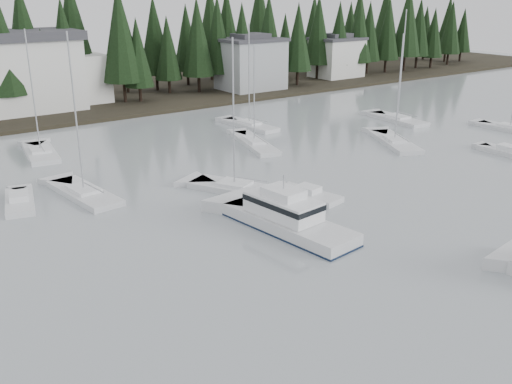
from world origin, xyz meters
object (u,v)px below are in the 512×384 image
(cabin_cruiser_center, at_px, (287,220))
(sailboat_4, at_px, (397,120))
(sailboat_0, at_px, (510,130))
(sailboat_8, at_px, (235,189))
(house_east_a, at_px, (251,63))
(house_east_b, at_px, (337,56))
(sailboat_2, at_px, (84,195))
(runabout_4, at_px, (20,203))
(harbor_inn, at_px, (2,74))
(sailboat_9, at_px, (254,145))
(sailboat_5, at_px, (41,154))
(runabout_2, at_px, (508,153))
(sailboat_3, at_px, (394,143))
(runabout_1, at_px, (308,196))
(sailboat_7, at_px, (249,126))

(cabin_cruiser_center, relative_size, sailboat_4, 0.77)
(sailboat_0, bearing_deg, sailboat_8, 86.55)
(house_east_a, bearing_deg, house_east_b, 5.19)
(sailboat_2, height_order, runabout_4, sailboat_2)
(house_east_a, relative_size, sailboat_8, 0.78)
(harbor_inn, relative_size, sailboat_4, 1.98)
(sailboat_0, bearing_deg, sailboat_4, 29.54)
(sailboat_2, relative_size, sailboat_9, 1.22)
(sailboat_5, bearing_deg, runabout_2, -117.04)
(sailboat_3, bearing_deg, sailboat_0, -76.90)
(harbor_inn, xyz_separation_m, sailboat_0, (48.53, -46.85, -5.71))
(house_east_b, xyz_separation_m, sailboat_9, (-42.55, -31.37, -4.35))
(harbor_inn, xyz_separation_m, sailboat_9, (18.41, -33.71, -5.72))
(sailboat_5, bearing_deg, sailboat_3, -110.41)
(house_east_a, xyz_separation_m, sailboat_9, (-20.55, -29.37, -4.85))
(harbor_inn, bearing_deg, house_east_a, -6.36)
(cabin_cruiser_center, xyz_separation_m, runabout_1, (5.78, 4.24, -0.59))
(sailboat_5, xyz_separation_m, sailboat_8, (10.44, -21.50, 0.00))
(harbor_inn, relative_size, sailboat_0, 2.49)
(sailboat_7, distance_m, sailboat_8, 24.46)
(cabin_cruiser_center, relative_size, sailboat_0, 0.97)
(sailboat_2, height_order, sailboat_5, sailboat_2)
(sailboat_3, height_order, sailboat_4, sailboat_4)
(sailboat_2, distance_m, runabout_4, 5.14)
(sailboat_0, height_order, runabout_1, sailboat_0)
(sailboat_0, xyz_separation_m, runabout_4, (-56.84, 9.18, 0.06))
(sailboat_3, distance_m, runabout_2, 12.00)
(house_east_a, height_order, runabout_1, house_east_a)
(house_east_b, relative_size, sailboat_8, 0.70)
(house_east_b, bearing_deg, runabout_1, -135.57)
(harbor_inn, bearing_deg, sailboat_9, -61.36)
(house_east_a, xyz_separation_m, runabout_2, (-0.82, -48.51, -4.77))
(sailboat_4, relative_size, sailboat_7, 1.11)
(house_east_b, relative_size, sailboat_9, 0.82)
(runabout_4, bearing_deg, sailboat_4, -72.96)
(cabin_cruiser_center, xyz_separation_m, runabout_2, (31.92, 1.72, -0.59))
(sailboat_9, bearing_deg, runabout_4, 114.61)
(sailboat_3, distance_m, sailboat_7, 18.77)
(sailboat_3, distance_m, sailboat_8, 23.90)
(sailboat_2, distance_m, sailboat_8, 12.94)
(sailboat_8, height_order, sailboat_9, sailboat_8)
(sailboat_3, bearing_deg, sailboat_7, 54.11)
(house_east_a, height_order, sailboat_4, sailboat_4)
(house_east_a, bearing_deg, runabout_4, -144.81)
(sailboat_3, xyz_separation_m, sailboat_8, (-23.78, -2.41, 0.02))
(sailboat_5, relative_size, runabout_4, 2.00)
(runabout_4, bearing_deg, sailboat_8, -100.76)
(runabout_1, relative_size, runabout_2, 0.96)
(runabout_2, xyz_separation_m, runabout_4, (-46.44, 15.18, -0.00))
(sailboat_0, bearing_deg, runabout_2, 119.06)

